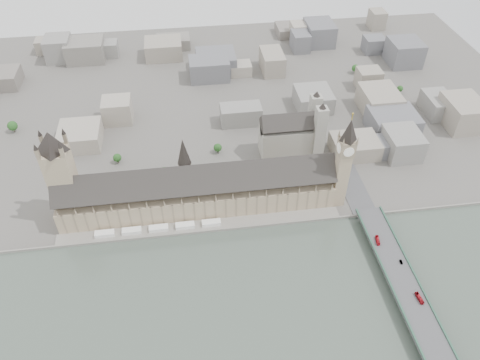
{
  "coord_description": "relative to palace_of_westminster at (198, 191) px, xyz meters",
  "views": [
    {
      "loc": [
        -4.81,
        -313.49,
        331.64
      ],
      "look_at": [
        41.15,
        17.91,
        33.06
      ],
      "focal_mm": 35.0,
      "sensor_mm": 36.0,
      "label": 1
    }
  ],
  "objects": [
    {
      "name": "bridge_parapets",
      "position": [
        162.0,
        -151.7,
        -11.88
      ],
      "size": [
        25.0,
        235.0,
        1.15
      ],
      "primitive_type": null,
      "color": "#305743",
      "rests_on": "westminster_bridge"
    },
    {
      "name": "red_bus_south",
      "position": [
        167.4,
        -138.76,
        -10.9
      ],
      "size": [
        3.54,
        11.35,
        3.11
      ],
      "primitive_type": "imported",
      "rotation": [
        0.0,
        0.0,
        0.08
      ],
      "color": "#A8151E",
      "rests_on": "westminster_bridge"
    },
    {
      "name": "elizabeth_tower",
      "position": [
        138.0,
        -11.7,
        35.38
      ],
      "size": [
        17.0,
        17.0,
        107.5
      ],
      "color": "#9C8969",
      "rests_on": "ground"
    },
    {
      "name": "red_bus_north",
      "position": [
        155.87,
        -75.78,
        -10.93
      ],
      "size": [
        4.65,
        11.28,
        3.06
      ],
      "primitive_type": "imported",
      "rotation": [
        0.0,
        0.0,
        -0.2
      ],
      "color": "red",
      "rests_on": "westminster_bridge"
    },
    {
      "name": "river_terrace",
      "position": [
        0.0,
        -27.2,
        -21.71
      ],
      "size": [
        270.0,
        15.0,
        2.0
      ],
      "primitive_type": "cube",
      "color": "gray",
      "rests_on": "ground"
    },
    {
      "name": "ground",
      "position": [
        0.0,
        -19.7,
        -22.71
      ],
      "size": [
        900.0,
        900.0,
        0.0
      ],
      "primitive_type": "plane",
      "color": "#595651",
      "rests_on": "ground"
    },
    {
      "name": "palace_of_westminster",
      "position": [
        0.0,
        0.0,
        0.0
      ],
      "size": [
        265.0,
        40.73,
        55.44
      ],
      "color": "#9C8969",
      "rests_on": "ground"
    },
    {
      "name": "victoria_tower",
      "position": [
        -122.0,
        6.3,
        32.5
      ],
      "size": [
        30.0,
        30.0,
        100.0
      ],
      "color": "#9C8969",
      "rests_on": "ground"
    },
    {
      "name": "central_tower",
      "position": [
        -10.0,
        6.3,
        35.21
      ],
      "size": [
        13.0,
        13.0,
        48.0
      ],
      "color": "gray",
      "rests_on": "ground"
    },
    {
      "name": "embankment_wall",
      "position": [
        0.0,
        -34.7,
        -21.21
      ],
      "size": [
        600.0,
        1.5,
        3.0
      ],
      "primitive_type": "cube",
      "color": "gray",
      "rests_on": "ground"
    },
    {
      "name": "park_trees",
      "position": [
        -10.0,
        40.3,
        -15.21
      ],
      "size": [
        110.0,
        30.0,
        15.0
      ],
      "primitive_type": null,
      "color": "#1C4B1A",
      "rests_on": "ground"
    },
    {
      "name": "car_silver",
      "position": [
        167.55,
        -101.48,
        -11.67
      ],
      "size": [
        2.05,
        4.86,
        1.56
      ],
      "primitive_type": "imported",
      "rotation": [
        0.0,
        0.0,
        -0.08
      ],
      "color": "gray",
      "rests_on": "westminster_bridge"
    },
    {
      "name": "westminster_bridge",
      "position": [
        162.0,
        -107.2,
        -17.58
      ],
      "size": [
        25.0,
        325.0,
        10.25
      ],
      "primitive_type": "cube",
      "color": "#474749",
      "rests_on": "ground"
    },
    {
      "name": "westminster_abbey",
      "position": [
        110.92,
        75.3,
        2.38
      ],
      "size": [
        68.0,
        36.0,
        64.0
      ],
      "color": "#9C998D",
      "rests_on": "ground"
    },
    {
      "name": "city_skyline_inland",
      "position": [
        0.0,
        225.3,
        -3.71
      ],
      "size": [
        720.0,
        360.0,
        38.0
      ],
      "primitive_type": null,
      "color": "gray",
      "rests_on": "ground"
    },
    {
      "name": "terrace_tents",
      "position": [
        -40.0,
        -26.7,
        -18.71
      ],
      "size": [
        118.0,
        7.0,
        4.0
      ],
      "color": "white",
      "rests_on": "river_terrace"
    }
  ]
}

